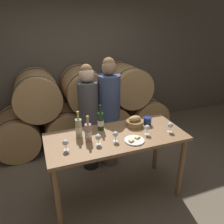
# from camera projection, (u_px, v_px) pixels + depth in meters

# --- Properties ---
(ground_plane) EXTENTS (10.00, 10.00, 0.00)m
(ground_plane) POSITION_uv_depth(u_px,v_px,m) (116.00, 194.00, 2.98)
(ground_plane) COLOR #726654
(stone_wall_back) EXTENTS (10.00, 0.12, 3.20)m
(stone_wall_back) POSITION_uv_depth(u_px,v_px,m) (76.00, 52.00, 4.17)
(stone_wall_back) COLOR #60594F
(stone_wall_back) RESTS_ON ground_plane
(barrel_stack) EXTENTS (3.19, 0.88, 1.41)m
(barrel_stack) POSITION_uv_depth(u_px,v_px,m) (85.00, 108.00, 4.07)
(barrel_stack) COLOR tan
(barrel_stack) RESTS_ON ground_plane
(tasting_table) EXTENTS (1.67, 0.73, 0.91)m
(tasting_table) POSITION_uv_depth(u_px,v_px,m) (116.00, 144.00, 2.66)
(tasting_table) COLOR olive
(tasting_table) RESTS_ON ground_plane
(person_left) EXTENTS (0.28, 0.28, 1.64)m
(person_left) POSITION_uv_depth(u_px,v_px,m) (89.00, 117.00, 3.18)
(person_left) COLOR #232326
(person_left) RESTS_ON ground_plane
(person_right) EXTENTS (0.32, 0.32, 1.71)m
(person_right) POSITION_uv_depth(u_px,v_px,m) (109.00, 113.00, 3.28)
(person_right) COLOR #756651
(person_right) RESTS_ON ground_plane
(wine_bottle_red) EXTENTS (0.08, 0.08, 0.33)m
(wine_bottle_red) POSITION_uv_depth(u_px,v_px,m) (101.00, 121.00, 2.71)
(wine_bottle_red) COLOR #193819
(wine_bottle_red) RESTS_ON tasting_table
(wine_bottle_white) EXTENTS (0.08, 0.08, 0.32)m
(wine_bottle_white) POSITION_uv_depth(u_px,v_px,m) (79.00, 128.00, 2.55)
(wine_bottle_white) COLOR #ADBC7F
(wine_bottle_white) RESTS_ON tasting_table
(wine_bottle_rose) EXTENTS (0.08, 0.08, 0.31)m
(wine_bottle_rose) POSITION_uv_depth(u_px,v_px,m) (88.00, 132.00, 2.47)
(wine_bottle_rose) COLOR #BC8E93
(wine_bottle_rose) RESTS_ON tasting_table
(blue_crock) EXTENTS (0.11, 0.11, 0.10)m
(blue_crock) POSITION_uv_depth(u_px,v_px,m) (147.00, 121.00, 2.86)
(blue_crock) COLOR navy
(blue_crock) RESTS_ON tasting_table
(bread_basket) EXTENTS (0.22, 0.22, 0.14)m
(bread_basket) POSITION_uv_depth(u_px,v_px,m) (135.00, 122.00, 2.83)
(bread_basket) COLOR olive
(bread_basket) RESTS_ON tasting_table
(cheese_plate) EXTENTS (0.23, 0.23, 0.04)m
(cheese_plate) POSITION_uv_depth(u_px,v_px,m) (134.00, 140.00, 2.50)
(cheese_plate) COLOR white
(cheese_plate) RESTS_ON tasting_table
(wine_glass_far_left) EXTENTS (0.07, 0.07, 0.13)m
(wine_glass_far_left) POSITION_uv_depth(u_px,v_px,m) (65.00, 143.00, 2.30)
(wine_glass_far_left) COLOR white
(wine_glass_far_left) RESTS_ON tasting_table
(wine_glass_left) EXTENTS (0.07, 0.07, 0.13)m
(wine_glass_left) POSITION_uv_depth(u_px,v_px,m) (98.00, 137.00, 2.40)
(wine_glass_left) COLOR white
(wine_glass_left) RESTS_ON tasting_table
(wine_glass_center) EXTENTS (0.07, 0.07, 0.13)m
(wine_glass_center) POSITION_uv_depth(u_px,v_px,m) (115.00, 135.00, 2.46)
(wine_glass_center) COLOR white
(wine_glass_center) RESTS_ON tasting_table
(wine_glass_right) EXTENTS (0.07, 0.07, 0.13)m
(wine_glass_right) POSITION_uv_depth(u_px,v_px,m) (147.00, 128.00, 2.61)
(wine_glass_right) COLOR white
(wine_glass_right) RESTS_ON tasting_table
(wine_glass_far_right) EXTENTS (0.07, 0.07, 0.13)m
(wine_glass_far_right) POSITION_uv_depth(u_px,v_px,m) (170.00, 126.00, 2.67)
(wine_glass_far_right) COLOR white
(wine_glass_far_right) RESTS_ON tasting_table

